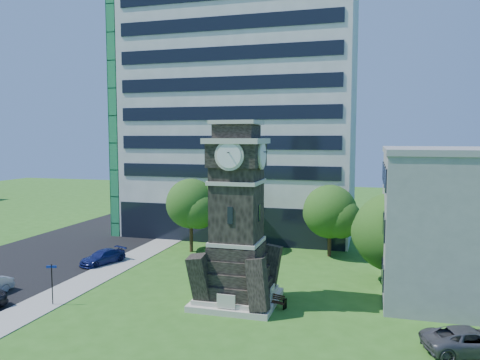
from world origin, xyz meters
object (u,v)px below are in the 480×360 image
(street_sign, at_px, (52,280))
(car_east_lot, at_px, (471,341))
(car_street_north, at_px, (103,257))
(park_bench, at_px, (272,300))
(clock_tower, at_px, (237,225))

(street_sign, bearing_deg, car_east_lot, -20.96)
(car_street_north, relative_size, car_east_lot, 0.87)
(park_bench, bearing_deg, clock_tower, -169.12)
(car_street_north, relative_size, park_bench, 2.38)
(car_street_north, relative_size, street_sign, 1.53)
(clock_tower, xyz_separation_m, car_east_lot, (13.71, -3.93, -4.61))
(car_east_lot, bearing_deg, street_sign, 72.45)
(street_sign, bearing_deg, car_street_north, 83.04)
(car_street_north, bearing_deg, street_sign, -54.67)
(car_street_north, height_order, street_sign, street_sign)
(clock_tower, bearing_deg, park_bench, -6.68)
(street_sign, bearing_deg, clock_tower, -2.50)
(car_east_lot, bearing_deg, car_street_north, 52.96)
(clock_tower, height_order, park_bench, clock_tower)
(car_street_north, distance_m, park_bench, 17.76)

